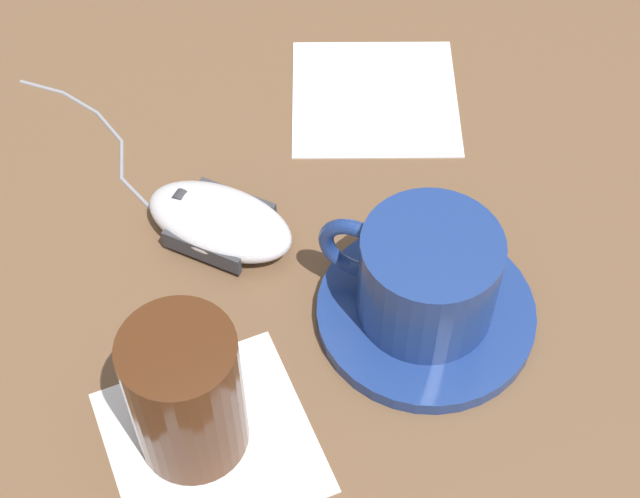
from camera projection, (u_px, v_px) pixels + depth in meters
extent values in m
plane|color=brown|center=(251.00, 322.00, 0.65)|extent=(3.00, 3.00, 0.00)
cylinder|color=navy|center=(426.00, 313.00, 0.65)|extent=(0.14, 0.14, 0.01)
cylinder|color=navy|center=(428.00, 276.00, 0.62)|extent=(0.09, 0.09, 0.07)
torus|color=navy|center=(356.00, 249.00, 0.63)|extent=(0.04, 0.04, 0.05)
ellipsoid|color=silver|center=(220.00, 221.00, 0.68)|extent=(0.11, 0.12, 0.03)
cylinder|color=#38383D|center=(181.00, 199.00, 0.68)|extent=(0.01, 0.01, 0.01)
cube|color=#38383D|center=(202.00, 252.00, 0.67)|extent=(0.04, 0.05, 0.01)
cube|color=#38383D|center=(238.00, 199.00, 0.70)|extent=(0.04, 0.05, 0.01)
cylinder|color=gray|center=(136.00, 192.00, 0.72)|extent=(0.01, 0.04, 0.00)
cylinder|color=gray|center=(121.00, 158.00, 0.74)|extent=(0.02, 0.04, 0.00)
cylinder|color=gray|center=(109.00, 126.00, 0.76)|extent=(0.01, 0.04, 0.00)
cylinder|color=gray|center=(80.00, 101.00, 0.77)|extent=(0.02, 0.04, 0.00)
cylinder|color=gray|center=(42.00, 86.00, 0.78)|extent=(0.03, 0.03, 0.00)
sphere|color=gray|center=(151.00, 207.00, 0.71)|extent=(0.00, 0.00, 0.00)
sphere|color=gray|center=(121.00, 177.00, 0.73)|extent=(0.00, 0.00, 0.00)
sphere|color=gray|center=(121.00, 140.00, 0.75)|extent=(0.00, 0.00, 0.00)
sphere|color=gray|center=(97.00, 112.00, 0.77)|extent=(0.00, 0.00, 0.00)
sphere|color=gray|center=(63.00, 91.00, 0.78)|extent=(0.00, 0.00, 0.00)
sphere|color=gray|center=(21.00, 80.00, 0.79)|extent=(0.00, 0.00, 0.00)
cube|color=white|center=(211.00, 441.00, 0.60)|extent=(0.13, 0.13, 0.00)
cylinder|color=#4C2814|center=(186.00, 394.00, 0.56)|extent=(0.07, 0.07, 0.10)
cube|color=white|center=(375.00, 97.00, 0.78)|extent=(0.17, 0.17, 0.00)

